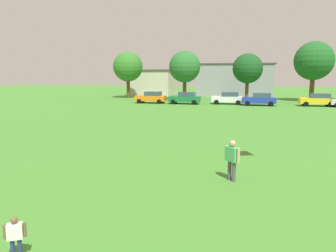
{
  "coord_description": "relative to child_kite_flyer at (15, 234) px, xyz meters",
  "views": [
    {
      "loc": [
        2.42,
        -0.61,
        4.08
      ],
      "look_at": [
        -0.08,
        10.1,
        2.26
      ],
      "focal_mm": 33.47,
      "sensor_mm": 36.0,
      "label": 1
    }
  ],
  "objects": [
    {
      "name": "tree_far_left",
      "position": [
        -14.54,
        46.56,
        4.78
      ],
      "size": [
        5.11,
        5.11,
        7.97
      ],
      "color": "brown",
      "rests_on": "ground"
    },
    {
      "name": "tree_right",
      "position": [
        5.6,
        46.63,
        4.39
      ],
      "size": [
        4.74,
        4.74,
        7.39
      ],
      "color": "brown",
      "rests_on": "ground"
    },
    {
      "name": "house_right",
      "position": [
        3.4,
        55.88,
        2.47
      ],
      "size": [
        14.4,
        6.45,
        6.12
      ],
      "color": "#9999A3",
      "rests_on": "ground"
    },
    {
      "name": "child_kite_flyer",
      "position": [
        0.0,
        0.0,
        0.0
      ],
      "size": [
        0.43,
        0.32,
        1.0
      ],
      "rotation": [
        0.0,
        0.0,
        0.5
      ],
      "color": "navy",
      "rests_on": "ground"
    },
    {
      "name": "parked_car_yellow_4",
      "position": [
        14.42,
        38.38,
        0.26
      ],
      "size": [
        4.3,
        2.02,
        1.68
      ],
      "rotation": [
        0.0,
        0.0,
        3.14
      ],
      "color": "yellow",
      "rests_on": "ground"
    },
    {
      "name": "house_left",
      "position": [
        -12.61,
        55.88,
        1.91
      ],
      "size": [
        8.49,
        9.06,
        4.99
      ],
      "color": "beige",
      "rests_on": "ground"
    },
    {
      "name": "adult_bystander",
      "position": [
        4.5,
        6.44,
        0.36
      ],
      "size": [
        0.58,
        0.57,
        1.6
      ],
      "rotation": [
        0.0,
        0.0,
        2.38
      ],
      "color": "#4C4C51",
      "rests_on": "ground"
    },
    {
      "name": "parked_car_blue_3",
      "position": [
        7.14,
        37.64,
        0.26
      ],
      "size": [
        4.3,
        2.02,
        1.68
      ],
      "rotation": [
        0.0,
        0.0,
        3.14
      ],
      "color": "#1E38AD",
      "rests_on": "ground"
    },
    {
      "name": "ground_plane",
      "position": [
        2.33,
        25.12,
        -0.59
      ],
      "size": [
        160.0,
        160.0,
        0.0
      ],
      "primitive_type": "plane",
      "color": "#42842D"
    },
    {
      "name": "parked_car_orange_0",
      "position": [
        -7.79,
        37.7,
        0.26
      ],
      "size": [
        4.3,
        2.02,
        1.68
      ],
      "rotation": [
        0.0,
        0.0,
        3.14
      ],
      "color": "orange",
      "rests_on": "ground"
    },
    {
      "name": "parked_car_white_2",
      "position": [
        3.01,
        38.62,
        0.26
      ],
      "size": [
        4.3,
        2.02,
        1.68
      ],
      "rotation": [
        0.0,
        0.0,
        3.14
      ],
      "color": "white",
      "rests_on": "ground"
    },
    {
      "name": "tree_far_right",
      "position": [
        15.17,
        46.03,
        5.46
      ],
      "size": [
        5.76,
        5.76,
        8.97
      ],
      "color": "brown",
      "rests_on": "ground"
    },
    {
      "name": "parked_car_green_1",
      "position": [
        -2.85,
        37.6,
        0.26
      ],
      "size": [
        4.3,
        2.02,
        1.68
      ],
      "rotation": [
        0.0,
        0.0,
        3.14
      ],
      "color": "#196B38",
      "rests_on": "ground"
    },
    {
      "name": "tree_left",
      "position": [
        -4.18,
        44.47,
        4.66
      ],
      "size": [
        4.99,
        4.99,
        7.78
      ],
      "color": "brown",
      "rests_on": "ground"
    }
  ]
}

